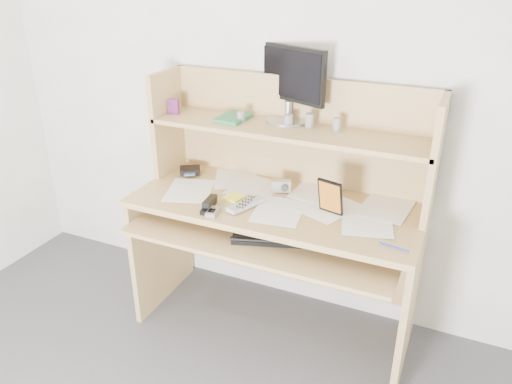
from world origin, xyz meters
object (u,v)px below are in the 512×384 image
at_px(desk, 281,206).
at_px(monitor, 290,82).
at_px(keyboard, 278,237).
at_px(game_case, 330,197).
at_px(tv_remote, 246,204).

relative_size(desk, monitor, 3.48).
bearing_deg(keyboard, game_case, 19.44).
bearing_deg(monitor, desk, -55.21).
xyz_separation_m(desk, game_case, (0.27, -0.10, 0.15)).
relative_size(keyboard, monitor, 1.10).
xyz_separation_m(tv_remote, monitor, (0.07, 0.37, 0.51)).
relative_size(desk, game_case, 8.30).
relative_size(keyboard, tv_remote, 2.20).
xyz_separation_m(game_case, monitor, (-0.31, 0.28, 0.44)).
distance_m(desk, game_case, 0.32).
height_order(tv_remote, game_case, game_case).
height_order(tv_remote, monitor, monitor).
bearing_deg(keyboard, desk, 90.85).
xyz_separation_m(desk, keyboard, (0.08, -0.24, -0.03)).
height_order(desk, keyboard, desk).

